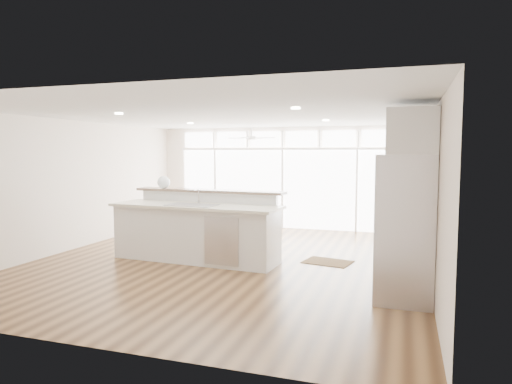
% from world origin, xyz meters
% --- Properties ---
extents(floor, '(7.00, 8.00, 0.02)m').
position_xyz_m(floor, '(0.00, 0.00, -0.01)').
color(floor, '#462B15').
rests_on(floor, ground).
extents(ceiling, '(7.00, 8.00, 0.02)m').
position_xyz_m(ceiling, '(0.00, 0.00, 2.70)').
color(ceiling, white).
rests_on(ceiling, wall_back).
extents(wall_back, '(7.00, 0.04, 2.70)m').
position_xyz_m(wall_back, '(0.00, 4.00, 1.35)').
color(wall_back, white).
rests_on(wall_back, floor).
extents(wall_front, '(7.00, 0.04, 2.70)m').
position_xyz_m(wall_front, '(0.00, -4.00, 1.35)').
color(wall_front, white).
rests_on(wall_front, floor).
extents(wall_left, '(0.04, 8.00, 2.70)m').
position_xyz_m(wall_left, '(-3.50, 0.00, 1.35)').
color(wall_left, white).
rests_on(wall_left, floor).
extents(wall_right, '(0.04, 8.00, 2.70)m').
position_xyz_m(wall_right, '(3.50, 0.00, 1.35)').
color(wall_right, white).
rests_on(wall_right, floor).
extents(glass_wall, '(5.80, 0.06, 2.08)m').
position_xyz_m(glass_wall, '(0.00, 3.94, 1.05)').
color(glass_wall, white).
rests_on(glass_wall, wall_back).
extents(transom_row, '(5.90, 0.06, 0.40)m').
position_xyz_m(transom_row, '(0.00, 3.94, 2.38)').
color(transom_row, white).
rests_on(transom_row, wall_back).
extents(desk_window, '(0.04, 0.85, 0.85)m').
position_xyz_m(desk_window, '(3.46, 0.30, 1.55)').
color(desk_window, white).
rests_on(desk_window, wall_right).
extents(ceiling_fan, '(1.16, 1.16, 0.32)m').
position_xyz_m(ceiling_fan, '(-0.50, 2.80, 2.48)').
color(ceiling_fan, white).
rests_on(ceiling_fan, ceiling).
extents(recessed_lights, '(3.40, 3.00, 0.02)m').
position_xyz_m(recessed_lights, '(0.00, 0.20, 2.68)').
color(recessed_lights, white).
rests_on(recessed_lights, ceiling).
extents(oven_cabinet, '(0.64, 1.20, 2.50)m').
position_xyz_m(oven_cabinet, '(3.17, 1.80, 1.25)').
color(oven_cabinet, white).
rests_on(oven_cabinet, floor).
extents(desk_nook, '(0.72, 1.30, 0.76)m').
position_xyz_m(desk_nook, '(3.13, 0.30, 0.38)').
color(desk_nook, white).
rests_on(desk_nook, floor).
extents(upper_cabinets, '(0.64, 1.30, 0.64)m').
position_xyz_m(upper_cabinets, '(3.17, 0.30, 2.35)').
color(upper_cabinets, white).
rests_on(upper_cabinets, wall_right).
extents(refrigerator, '(0.76, 0.90, 2.00)m').
position_xyz_m(refrigerator, '(3.11, -1.35, 1.00)').
color(refrigerator, '#B5B4B9').
rests_on(refrigerator, floor).
extents(fridge_cabinet, '(0.64, 0.90, 0.60)m').
position_xyz_m(fridge_cabinet, '(3.17, -1.35, 2.30)').
color(fridge_cabinet, white).
rests_on(fridge_cabinet, wall_right).
extents(framed_photos, '(0.06, 0.22, 0.80)m').
position_xyz_m(framed_photos, '(3.46, 0.92, 1.40)').
color(framed_photos, black).
rests_on(framed_photos, wall_right).
extents(kitchen_island, '(3.35, 1.45, 1.30)m').
position_xyz_m(kitchen_island, '(-0.61, -0.16, 0.65)').
color(kitchen_island, white).
rests_on(kitchen_island, floor).
extents(rug, '(0.95, 0.76, 0.01)m').
position_xyz_m(rug, '(1.78, 0.47, 0.01)').
color(rug, '#332110').
rests_on(rug, floor).
extents(office_chair, '(0.64, 0.61, 1.04)m').
position_xyz_m(office_chair, '(2.98, 0.71, 0.52)').
color(office_chair, black).
rests_on(office_chair, floor).
extents(fishbowl, '(0.29, 0.29, 0.25)m').
position_xyz_m(fishbowl, '(-1.53, 0.31, 1.43)').
color(fishbowl, white).
rests_on(fishbowl, kitchen_island).
extents(monitor, '(0.14, 0.46, 0.37)m').
position_xyz_m(monitor, '(3.05, 0.30, 0.95)').
color(monitor, black).
rests_on(monitor, desk_nook).
extents(keyboard, '(0.16, 0.30, 0.01)m').
position_xyz_m(keyboard, '(2.88, 0.30, 0.77)').
color(keyboard, silver).
rests_on(keyboard, desk_nook).
extents(potted_plant, '(0.31, 0.33, 0.23)m').
position_xyz_m(potted_plant, '(3.17, 1.80, 2.61)').
color(potted_plant, '#2E5625').
rests_on(potted_plant, oven_cabinet).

